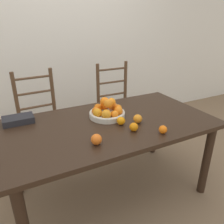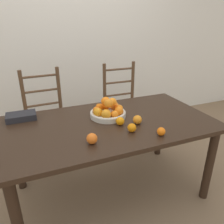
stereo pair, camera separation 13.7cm
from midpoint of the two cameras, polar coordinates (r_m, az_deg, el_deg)
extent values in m
plane|color=#7F664C|center=(2.19, 1.46, -20.02)|extent=(12.00, 12.00, 0.00)
cube|color=silver|center=(3.05, -10.34, 19.05)|extent=(8.00, 0.06, 2.60)
cube|color=black|center=(1.78, 1.69, -3.11)|extent=(1.69, 0.92, 0.03)
cylinder|color=black|center=(1.58, -20.99, -25.49)|extent=(0.07, 0.07, 0.69)
cylinder|color=black|center=(2.12, 25.83, -12.41)|extent=(0.07, 0.07, 0.69)
cylinder|color=black|center=(2.17, -21.94, -10.80)|extent=(0.07, 0.07, 0.69)
cylinder|color=black|center=(2.59, 13.83, -4.02)|extent=(0.07, 0.07, 0.69)
cylinder|color=beige|center=(1.86, 1.04, -0.68)|extent=(0.30, 0.30, 0.04)
torus|color=beige|center=(1.85, 1.05, -0.15)|extent=(0.30, 0.30, 0.02)
sphere|color=orange|center=(1.88, 3.91, 0.84)|extent=(0.07, 0.07, 0.07)
sphere|color=orange|center=(1.92, 2.62, 1.61)|extent=(0.08, 0.08, 0.08)
sphere|color=orange|center=(1.93, 0.32, 1.59)|extent=(0.07, 0.07, 0.07)
sphere|color=orange|center=(1.90, -1.26, 1.18)|extent=(0.07, 0.07, 0.07)
sphere|color=orange|center=(1.85, -2.00, 0.47)|extent=(0.06, 0.06, 0.06)
sphere|color=orange|center=(1.80, -1.52, -0.15)|extent=(0.08, 0.08, 0.08)
sphere|color=orange|center=(1.75, 0.70, -0.62)|extent=(0.08, 0.08, 0.08)
sphere|color=orange|center=(1.78, 2.89, -0.66)|extent=(0.06, 0.06, 0.06)
sphere|color=orange|center=(1.81, 3.93, 0.22)|extent=(0.07, 0.07, 0.07)
sphere|color=orange|center=(1.84, 2.25, 2.60)|extent=(0.07, 0.07, 0.07)
sphere|color=orange|center=(1.84, 0.45, 2.76)|extent=(0.08, 0.08, 0.08)
sphere|color=orange|center=(1.79, 1.31, 2.22)|extent=(0.08, 0.08, 0.08)
sphere|color=orange|center=(1.75, 8.89, -2.04)|extent=(0.07, 0.07, 0.07)
sphere|color=orange|center=(1.62, 15.12, -4.98)|extent=(0.06, 0.06, 0.06)
sphere|color=orange|center=(1.71, 4.44, -2.45)|extent=(0.07, 0.07, 0.07)
sphere|color=orange|center=(1.46, -2.58, -7.02)|extent=(0.07, 0.07, 0.07)
sphere|color=orange|center=(1.62, 7.63, -4.15)|extent=(0.07, 0.07, 0.07)
cylinder|color=#513823|center=(2.37, -17.97, -10.70)|extent=(0.04, 0.04, 0.44)
cylinder|color=#513823|center=(2.43, -9.01, -8.93)|extent=(0.04, 0.04, 0.44)
cylinder|color=#513823|center=(2.56, -19.96, -1.06)|extent=(0.04, 0.04, 1.02)
cylinder|color=#513823|center=(2.61, -11.72, 0.36)|extent=(0.04, 0.04, 1.02)
cube|color=#513823|center=(2.43, -14.89, -2.93)|extent=(0.44, 0.42, 0.04)
cylinder|color=#513823|center=(2.54, -16.05, 1.85)|extent=(0.38, 0.04, 0.02)
cylinder|color=#513823|center=(2.49, -16.46, 5.33)|extent=(0.38, 0.04, 0.02)
cylinder|color=#513823|center=(2.44, -16.88, 8.93)|extent=(0.38, 0.04, 0.02)
cylinder|color=#513823|center=(2.56, 2.47, -6.80)|extent=(0.04, 0.04, 0.44)
cylinder|color=#513823|center=(2.72, 9.85, -5.24)|extent=(0.04, 0.04, 0.44)
cylinder|color=#513823|center=(2.74, -0.47, 1.96)|extent=(0.04, 0.04, 1.02)
cylinder|color=#513823|center=(2.89, 6.59, 2.95)|extent=(0.04, 0.04, 1.02)
cube|color=#513823|center=(2.67, 4.73, 0.22)|extent=(0.42, 0.40, 0.04)
cylinder|color=#513823|center=(2.77, 3.20, 4.53)|extent=(0.38, 0.03, 0.02)
cylinder|color=#513823|center=(2.72, 3.27, 7.75)|extent=(0.38, 0.03, 0.02)
cylinder|color=#513823|center=(2.69, 3.35, 11.08)|extent=(0.38, 0.03, 0.02)
cube|color=#232328|center=(1.93, -20.79, -1.12)|extent=(0.24, 0.15, 0.05)
camera|label=1|loc=(0.07, -87.78, 0.95)|focal=35.00mm
camera|label=2|loc=(0.07, 92.22, -0.95)|focal=35.00mm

